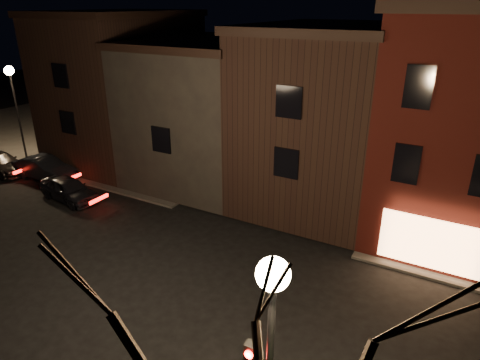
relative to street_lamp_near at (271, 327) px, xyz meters
name	(u,v)px	position (x,y,z in m)	size (l,w,h in m)	color
ground	(193,284)	(-6.20, 6.00, -5.18)	(120.00, 120.00, 0.00)	black
sidewalk_far_left	(145,116)	(-26.20, 26.00, -5.12)	(30.00, 30.00, 0.12)	#2D2B28
corner_building	(458,126)	(1.80, 15.47, 0.22)	(6.50, 8.50, 10.50)	#420F0B
row_building_a	(325,116)	(-4.70, 16.50, -0.34)	(7.30, 10.30, 9.40)	black
row_building_b	(212,109)	(-11.95, 16.50, -0.85)	(7.80, 10.30, 8.40)	black
row_building_c	(124,87)	(-19.20, 16.50, -0.09)	(7.30, 10.30, 9.90)	black
street_lamp_near	(271,327)	(0.00, 0.00, 0.00)	(0.60, 0.60, 6.48)	black
street_lamp_far	(12,87)	(-25.20, 12.20, 0.00)	(0.60, 0.60, 6.48)	black
parked_car_a	(69,189)	(-16.96, 9.06, -4.50)	(1.60, 3.97, 1.35)	black
parked_car_b	(45,168)	(-20.87, 10.50, -4.46)	(1.52, 4.37, 1.44)	black
parked_car_c	(0,163)	(-24.45, 9.79, -4.52)	(1.85, 4.56, 1.32)	black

